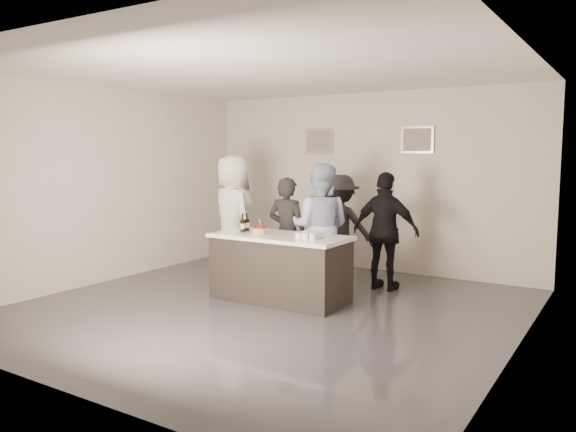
% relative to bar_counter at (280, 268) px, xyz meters
% --- Properties ---
extents(floor, '(6.00, 6.00, 0.00)m').
position_rel_bar_counter_xyz_m(floor, '(0.07, -0.42, -0.45)').
color(floor, '#3D3D42').
rests_on(floor, ground).
extents(ceiling, '(6.00, 6.00, 0.00)m').
position_rel_bar_counter_xyz_m(ceiling, '(0.07, -0.42, 2.55)').
color(ceiling, white).
extents(wall_back, '(6.00, 0.04, 3.00)m').
position_rel_bar_counter_xyz_m(wall_back, '(0.07, 2.58, 1.05)').
color(wall_back, beige).
rests_on(wall_back, ground).
extents(wall_front, '(6.00, 0.04, 3.00)m').
position_rel_bar_counter_xyz_m(wall_front, '(0.07, -3.42, 1.05)').
color(wall_front, beige).
rests_on(wall_front, ground).
extents(wall_left, '(0.04, 6.00, 3.00)m').
position_rel_bar_counter_xyz_m(wall_left, '(-2.93, -0.42, 1.05)').
color(wall_left, beige).
rests_on(wall_left, ground).
extents(wall_right, '(0.04, 6.00, 3.00)m').
position_rel_bar_counter_xyz_m(wall_right, '(3.07, -0.42, 1.05)').
color(wall_right, beige).
rests_on(wall_right, ground).
extents(picture_left, '(0.54, 0.04, 0.44)m').
position_rel_bar_counter_xyz_m(picture_left, '(-0.83, 2.55, 1.75)').
color(picture_left, '#B2B2B7').
rests_on(picture_left, wall_back).
extents(picture_right, '(0.54, 0.04, 0.44)m').
position_rel_bar_counter_xyz_m(picture_right, '(0.97, 2.55, 1.75)').
color(picture_right, '#B2B2B7').
rests_on(picture_right, wall_back).
extents(bar_counter, '(1.86, 0.86, 0.90)m').
position_rel_bar_counter_xyz_m(bar_counter, '(0.00, 0.00, 0.00)').
color(bar_counter, white).
rests_on(bar_counter, ground).
extents(cake, '(0.20, 0.20, 0.07)m').
position_rel_bar_counter_xyz_m(cake, '(-0.27, -0.10, 0.49)').
color(cake, orange).
rests_on(cake, bar_counter).
extents(beer_bottle_a, '(0.07, 0.07, 0.26)m').
position_rel_bar_counter_xyz_m(beer_bottle_a, '(-0.59, 0.05, 0.58)').
color(beer_bottle_a, black).
rests_on(beer_bottle_a, bar_counter).
extents(beer_bottle_b, '(0.07, 0.07, 0.26)m').
position_rel_bar_counter_xyz_m(beer_bottle_b, '(-0.57, -0.07, 0.58)').
color(beer_bottle_b, black).
rests_on(beer_bottle_b, bar_counter).
extents(tumbler_cluster, '(0.30, 0.30, 0.08)m').
position_rel_bar_counter_xyz_m(tumbler_cluster, '(0.48, -0.04, 0.49)').
color(tumbler_cluster, gold).
rests_on(tumbler_cluster, bar_counter).
extents(candles, '(0.24, 0.08, 0.01)m').
position_rel_bar_counter_xyz_m(candles, '(-0.29, -0.26, 0.45)').
color(candles, pink).
rests_on(candles, bar_counter).
extents(person_main_black, '(0.63, 0.45, 1.64)m').
position_rel_bar_counter_xyz_m(person_main_black, '(-0.34, 0.72, 0.37)').
color(person_main_black, black).
rests_on(person_main_black, ground).
extents(person_main_blue, '(1.06, 0.92, 1.84)m').
position_rel_bar_counter_xyz_m(person_main_blue, '(0.14, 0.85, 0.47)').
color(person_main_blue, '#A6B7D9').
rests_on(person_main_blue, ground).
extents(person_guest_left, '(1.13, 0.97, 1.95)m').
position_rel_bar_counter_xyz_m(person_guest_left, '(-1.48, 0.87, 0.53)').
color(person_guest_left, white).
rests_on(person_guest_left, ground).
extents(person_guest_right, '(1.02, 0.44, 1.72)m').
position_rel_bar_counter_xyz_m(person_guest_right, '(0.96, 1.34, 0.41)').
color(person_guest_right, black).
rests_on(person_guest_right, ground).
extents(person_guest_back, '(1.15, 0.78, 1.65)m').
position_rel_bar_counter_xyz_m(person_guest_back, '(0.02, 1.76, 0.37)').
color(person_guest_back, black).
rests_on(person_guest_back, ground).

